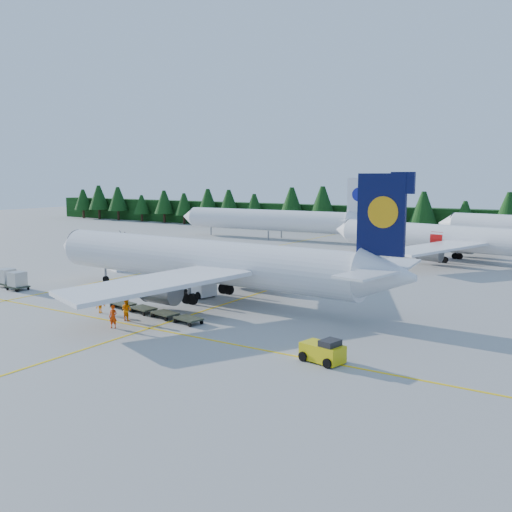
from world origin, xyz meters
The scene contains 16 objects.
ground centered at (0.00, 0.00, 0.00)m, with size 320.00×320.00×0.00m, color #9F9F9A.
taxi_stripe_a centered at (-14.00, 20.00, 0.01)m, with size 0.25×120.00×0.01m, color yellow.
taxi_stripe_b centered at (6.00, 20.00, 0.01)m, with size 0.25×120.00×0.01m, color yellow.
taxi_stripe_cross centered at (0.00, -6.00, 0.01)m, with size 80.00×0.25×0.01m, color yellow.
treeline_hedge centered at (0.00, 82.00, 3.00)m, with size 220.00×4.00×6.00m, color black.
airliner_navy centered at (0.67, 6.16, 3.91)m, with size 44.74×36.78×13.00m.
airliner_red centered at (15.57, 47.64, 3.43)m, with size 38.93×31.77×11.40m.
airliner_far_left centered at (-23.54, 58.88, 3.91)m, with size 42.90×5.65×12.47m.
airstairs centered at (-18.72, 14.85, 0.88)m, with size 5.41×6.88×4.05m.
service_truck centered at (0.50, 6.78, 1.31)m, with size 5.81×3.22×2.65m.
baggage_tug centered at (22.29, -6.10, 0.78)m, with size 3.24×2.18×1.59m.
dolly_train centered at (3.22, -2.41, 0.46)m, with size 11.82×3.16×0.14m.
uld_pair centered at (-19.31, -1.60, 1.18)m, with size 5.19×2.41×1.75m.
crew_a centered at (3.37, -7.60, 0.99)m, with size 0.72×0.47×1.98m, color red.
crew_b centered at (2.44, -5.10, 0.99)m, with size 0.96×0.75×1.97m, color orange.
crew_c centered at (-1.63, -4.45, 0.83)m, with size 0.68×0.46×1.65m, color orange.
Camera 1 is at (38.84, -40.66, 12.77)m, focal length 40.00 mm.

